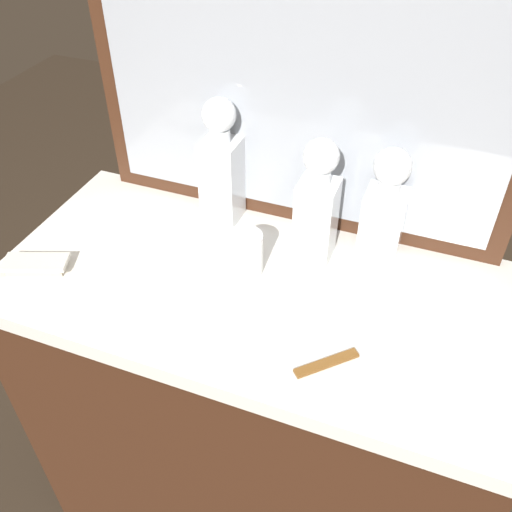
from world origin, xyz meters
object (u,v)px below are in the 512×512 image
object	(u,v)px
tortoiseshell_comb	(327,363)
crystal_decanter_front	(383,218)
silver_brush_left	(36,264)
crystal_decanter_right	(222,173)
crystal_decanter_far_right	(317,212)
crystal_tumbler_far_right	(245,255)

from	to	relation	value
tortoiseshell_comb	crystal_decanter_front	bearing A→B (deg)	86.01
silver_brush_left	crystal_decanter_right	bearing A→B (deg)	46.70
crystal_decanter_right	crystal_decanter_far_right	size ratio (longest dim) A/B	1.07
crystal_decanter_far_right	crystal_tumbler_far_right	bearing A→B (deg)	-138.39
tortoiseshell_comb	crystal_decanter_far_right	bearing A→B (deg)	111.05
crystal_decanter_right	tortoiseshell_comb	distance (m)	0.52
crystal_decanter_right	tortoiseshell_comb	size ratio (longest dim) A/B	2.93
crystal_decanter_right	crystal_decanter_far_right	distance (m)	0.26
crystal_decanter_right	crystal_decanter_far_right	xyz separation A→B (m)	(0.25, -0.06, -0.01)
crystal_decanter_front	crystal_decanter_far_right	distance (m)	0.14
crystal_decanter_far_right	tortoiseshell_comb	size ratio (longest dim) A/B	2.74
crystal_decanter_front	crystal_decanter_far_right	size ratio (longest dim) A/B	0.95
crystal_tumbler_far_right	crystal_decanter_right	bearing A→B (deg)	126.91
crystal_decanter_front	silver_brush_left	distance (m)	0.77
crystal_decanter_front	crystal_tumbler_far_right	size ratio (longest dim) A/B	2.80
tortoiseshell_comb	silver_brush_left	bearing A→B (deg)	177.58
crystal_decanter_right	crystal_decanter_front	distance (m)	0.39
crystal_decanter_front	crystal_decanter_right	bearing A→B (deg)	177.11
crystal_decanter_far_right	crystal_tumbler_far_right	distance (m)	0.18
crystal_decanter_far_right	tortoiseshell_comb	xyz separation A→B (m)	(0.11, -0.30, -0.11)
silver_brush_left	crystal_tumbler_far_right	bearing A→B (deg)	20.13
silver_brush_left	crystal_decanter_far_right	bearing A→B (deg)	25.70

